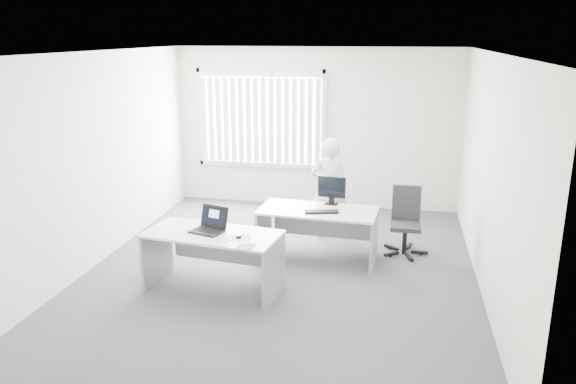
% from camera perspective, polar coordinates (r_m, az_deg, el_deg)
% --- Properties ---
extents(ground, '(6.00, 6.00, 0.00)m').
position_cam_1_polar(ground, '(7.50, -0.64, -7.90)').
color(ground, '#4F4E56').
rests_on(ground, ground).
extents(wall_back, '(5.00, 0.02, 2.80)m').
position_cam_1_polar(wall_back, '(9.95, 2.89, 6.46)').
color(wall_back, silver).
rests_on(wall_back, ground).
extents(wall_front, '(5.00, 0.02, 2.80)m').
position_cam_1_polar(wall_front, '(4.29, -8.97, -6.53)').
color(wall_front, silver).
rests_on(wall_front, ground).
extents(wall_left, '(0.02, 6.00, 2.80)m').
position_cam_1_polar(wall_left, '(7.94, -18.66, 3.24)').
color(wall_left, silver).
rests_on(wall_left, ground).
extents(wall_right, '(0.02, 6.00, 2.80)m').
position_cam_1_polar(wall_right, '(6.99, 19.82, 1.50)').
color(wall_right, silver).
rests_on(wall_right, ground).
extents(ceiling, '(5.00, 6.00, 0.02)m').
position_cam_1_polar(ceiling, '(6.86, -0.71, 14.02)').
color(ceiling, white).
rests_on(ceiling, wall_back).
extents(window, '(2.32, 0.06, 1.76)m').
position_cam_1_polar(window, '(10.08, -2.81, 7.45)').
color(window, beige).
rests_on(window, wall_back).
extents(blinds, '(2.20, 0.10, 1.50)m').
position_cam_1_polar(blinds, '(10.03, -2.89, 7.23)').
color(blinds, white).
rests_on(blinds, wall_back).
extents(desk_near, '(1.69, 0.96, 0.73)m').
position_cam_1_polar(desk_near, '(6.82, -7.65, -5.73)').
color(desk_near, silver).
rests_on(desk_near, ground).
extents(desk_far, '(1.63, 0.84, 0.72)m').
position_cam_1_polar(desk_far, '(7.65, 3.03, -3.23)').
color(desk_far, silver).
rests_on(desk_far, ground).
extents(office_chair, '(0.55, 0.55, 0.95)m').
position_cam_1_polar(office_chair, '(8.12, 11.79, -4.10)').
color(office_chair, black).
rests_on(office_chair, ground).
extents(person, '(0.63, 0.48, 1.54)m').
position_cam_1_polar(person, '(8.47, 4.20, 0.40)').
color(person, silver).
rests_on(person, ground).
extents(laptop, '(0.45, 0.43, 0.29)m').
position_cam_1_polar(laptop, '(6.72, -8.29, -2.90)').
color(laptop, black).
rests_on(laptop, desk_near).
extents(paper_sheet, '(0.38, 0.31, 0.00)m').
position_cam_1_polar(paper_sheet, '(6.55, -5.23, -4.64)').
color(paper_sheet, silver).
rests_on(paper_sheet, desk_near).
extents(mouse, '(0.07, 0.10, 0.04)m').
position_cam_1_polar(mouse, '(6.55, -5.03, -4.46)').
color(mouse, '#ACADAF').
rests_on(mouse, paper_sheet).
extents(booklet, '(0.19, 0.25, 0.01)m').
position_cam_1_polar(booklet, '(6.27, -4.33, -5.54)').
color(booklet, white).
rests_on(booklet, desk_near).
extents(keyboard, '(0.47, 0.25, 0.02)m').
position_cam_1_polar(keyboard, '(7.46, 3.43, -2.03)').
color(keyboard, black).
rests_on(keyboard, desk_far).
extents(monitor, '(0.40, 0.17, 0.39)m').
position_cam_1_polar(monitor, '(7.78, 4.45, 0.14)').
color(monitor, black).
rests_on(monitor, desk_far).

